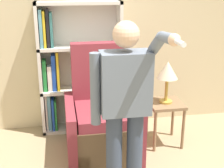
{
  "coord_description": "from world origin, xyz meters",
  "views": [
    {
      "loc": [
        -0.37,
        -2.13,
        2.01
      ],
      "look_at": [
        0.12,
        0.76,
        1.01
      ],
      "focal_mm": 50.0,
      "sensor_mm": 36.0,
      "label": 1
    }
  ],
  "objects_px": {
    "person_standing": "(125,102)",
    "table_lamp": "(167,72)",
    "bookcase": "(73,69)",
    "side_table": "(165,110)",
    "armchair": "(101,121)"
  },
  "relations": [
    {
      "from": "bookcase",
      "to": "table_lamp",
      "type": "bearing_deg",
      "value": -29.15
    },
    {
      "from": "person_standing",
      "to": "table_lamp",
      "type": "bearing_deg",
      "value": 51.85
    },
    {
      "from": "bookcase",
      "to": "table_lamp",
      "type": "height_order",
      "value": "bookcase"
    },
    {
      "from": "bookcase",
      "to": "table_lamp",
      "type": "distance_m",
      "value": 1.26
    },
    {
      "from": "person_standing",
      "to": "table_lamp",
      "type": "distance_m",
      "value": 1.15
    },
    {
      "from": "bookcase",
      "to": "side_table",
      "type": "relative_size",
      "value": 3.11
    },
    {
      "from": "side_table",
      "to": "table_lamp",
      "type": "bearing_deg",
      "value": 0.0
    },
    {
      "from": "bookcase",
      "to": "armchair",
      "type": "bearing_deg",
      "value": -65.72
    },
    {
      "from": "side_table",
      "to": "person_standing",
      "type": "bearing_deg",
      "value": -128.15
    },
    {
      "from": "bookcase",
      "to": "armchair",
      "type": "xyz_separation_m",
      "value": [
        0.29,
        -0.64,
        -0.48
      ]
    },
    {
      "from": "person_standing",
      "to": "side_table",
      "type": "bearing_deg",
      "value": 51.85
    },
    {
      "from": "armchair",
      "to": "side_table",
      "type": "relative_size",
      "value": 2.29
    },
    {
      "from": "armchair",
      "to": "table_lamp",
      "type": "height_order",
      "value": "armchair"
    },
    {
      "from": "bookcase",
      "to": "person_standing",
      "type": "xyz_separation_m",
      "value": [
        0.39,
        -1.51,
        0.1
      ]
    },
    {
      "from": "bookcase",
      "to": "armchair",
      "type": "height_order",
      "value": "bookcase"
    }
  ]
}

